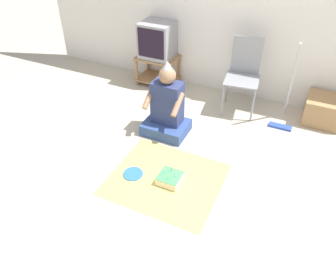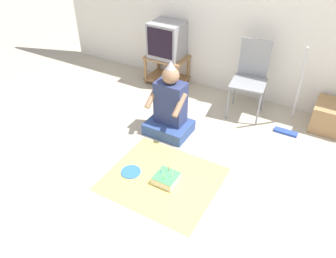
{
  "view_description": "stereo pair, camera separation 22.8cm",
  "coord_description": "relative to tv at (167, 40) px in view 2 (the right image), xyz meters",
  "views": [
    {
      "loc": [
        0.81,
        -2.27,
        2.4
      ],
      "look_at": [
        -0.39,
        0.29,
        0.35
      ],
      "focal_mm": 35.0,
      "sensor_mm": 36.0,
      "label": 1
    },
    {
      "loc": [
        1.01,
        -2.17,
        2.4
      ],
      "look_at": [
        -0.39,
        0.29,
        0.35
      ],
      "focal_mm": 35.0,
      "sensor_mm": 36.0,
      "label": 2
    }
  ],
  "objects": [
    {
      "name": "cardboard_box_stack",
      "position": [
        2.38,
        -0.04,
        -0.52
      ],
      "size": [
        0.47,
        0.45,
        0.33
      ],
      "color": "#A87F51",
      "rests_on": "ground_plane"
    },
    {
      "name": "ground_plane",
      "position": [
        1.26,
        -1.77,
        -0.68
      ],
      "size": [
        16.0,
        16.0,
        0.0
      ],
      "primitive_type": "plane",
      "color": "#BCB29E"
    },
    {
      "name": "folding_chair",
      "position": [
        1.32,
        -0.17,
        -0.14
      ],
      "size": [
        0.47,
        0.47,
        0.96
      ],
      "color": "gray",
      "rests_on": "ground_plane"
    },
    {
      "name": "party_cloth",
      "position": [
        1.02,
        -1.85,
        -0.68
      ],
      "size": [
        1.11,
        0.99,
        0.01
      ],
      "color": "#EAD666",
      "rests_on": "ground_plane"
    },
    {
      "name": "paper_plate",
      "position": [
        0.68,
        -1.94,
        -0.67
      ],
      "size": [
        0.21,
        0.21,
        0.01
      ],
      "color": "blue",
      "rests_on": "party_cloth"
    },
    {
      "name": "wall_back",
      "position": [
        1.26,
        0.24,
        0.59
      ],
      "size": [
        6.4,
        0.06,
        2.55
      ],
      "color": "white",
      "rests_on": "ground_plane"
    },
    {
      "name": "person_seated",
      "position": [
        0.66,
        -1.09,
        -0.37
      ],
      "size": [
        0.52,
        0.42,
        0.92
      ],
      "color": "#334C8C",
      "rests_on": "ground_plane"
    },
    {
      "name": "tv_stand",
      "position": [
        -0.0,
        -0.0,
        -0.43
      ],
      "size": [
        0.6,
        0.43,
        0.43
      ],
      "color": "#997047",
      "rests_on": "ground_plane"
    },
    {
      "name": "tv",
      "position": [
        0.0,
        0.0,
        0.0
      ],
      "size": [
        0.46,
        0.42,
        0.51
      ],
      "color": "#99999E",
      "rests_on": "tv_stand"
    },
    {
      "name": "birthday_cake",
      "position": [
        1.07,
        -1.87,
        -0.64
      ],
      "size": [
        0.23,
        0.23,
        0.15
      ],
      "color": "#F4E0C6",
      "rests_on": "party_cloth"
    },
    {
      "name": "dust_mop",
      "position": [
        1.92,
        -0.32,
        -0.37
      ],
      "size": [
        0.28,
        0.4,
        1.11
      ],
      "color": "#2D4CB2",
      "rests_on": "ground_plane"
    }
  ]
}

